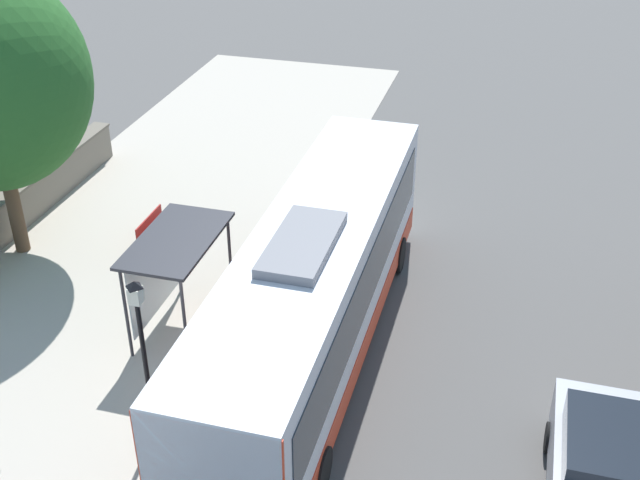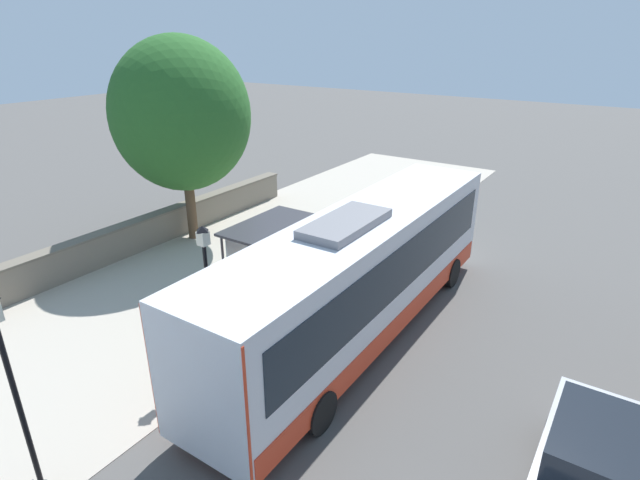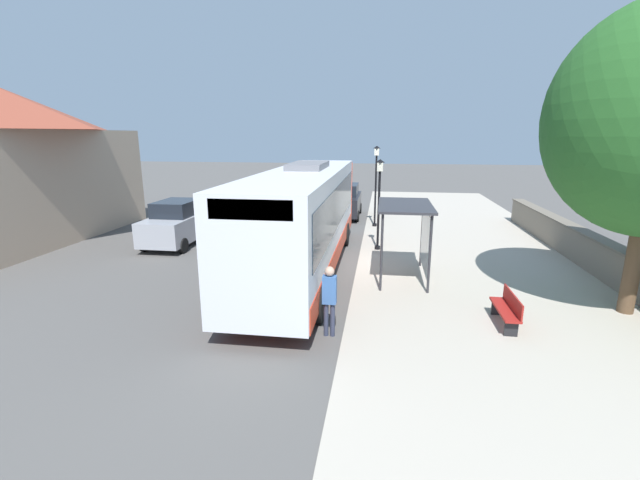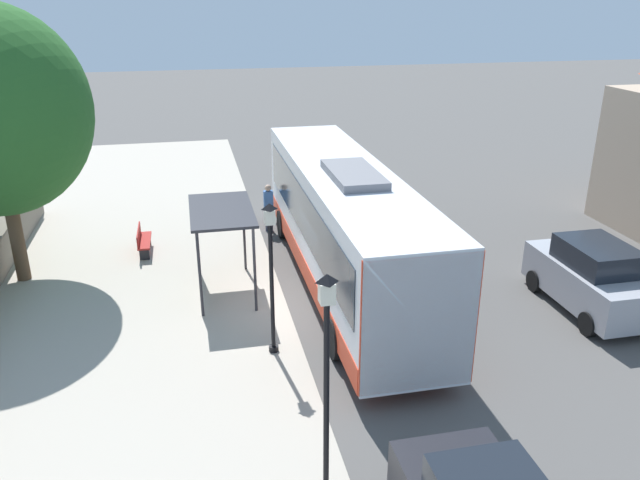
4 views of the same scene
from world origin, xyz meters
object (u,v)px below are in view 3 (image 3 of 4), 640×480
(street_lamp_far, at_px, (376,179))
(parked_car_behind_bus, at_px, (345,201))
(parked_car_far_lane, at_px, (177,224))
(bench, at_px, (507,309))
(street_lamp_near, at_px, (379,197))
(bus_shelter, at_px, (410,217))
(bus, at_px, (304,217))
(pedestrian, at_px, (329,295))

(street_lamp_far, xyz_separation_m, parked_car_behind_bus, (1.87, -2.58, -1.59))
(street_lamp_far, xyz_separation_m, parked_car_far_lane, (8.73, 5.25, -1.58))
(bench, xyz_separation_m, street_lamp_near, (3.43, -7.20, 1.83))
(bench, bearing_deg, bus_shelter, -56.37)
(street_lamp_near, bearing_deg, bus, 51.54)
(bus_shelter, bearing_deg, street_lamp_near, -73.63)
(street_lamp_far, bearing_deg, pedestrian, 86.44)
(bus, relative_size, street_lamp_far, 2.91)
(bus, bearing_deg, parked_car_far_lane, -24.57)
(parked_car_far_lane, bearing_deg, bus, 155.43)
(bus, xyz_separation_m, bench, (-6.04, 3.91, -1.51))
(street_lamp_near, bearing_deg, parked_car_far_lane, 2.49)
(bench, distance_m, street_lamp_far, 12.77)
(bus, xyz_separation_m, parked_car_behind_bus, (-0.51, -10.73, -1.03))
(pedestrian, height_order, street_lamp_far, street_lamp_far)
(bus, height_order, bus_shelter, bus)
(bus_shelter, height_order, pedestrian, bus_shelter)
(parked_car_behind_bus, relative_size, parked_car_far_lane, 1.04)
(bus, relative_size, parked_car_far_lane, 3.07)
(pedestrian, relative_size, street_lamp_far, 0.42)
(street_lamp_near, height_order, parked_car_far_lane, street_lamp_near)
(bus_shelter, bearing_deg, street_lamp_far, -81.29)
(street_lamp_far, bearing_deg, bench, 106.90)
(street_lamp_far, relative_size, parked_car_behind_bus, 1.02)
(pedestrian, xyz_separation_m, parked_car_far_lane, (7.90, -8.03, -0.10))
(bus, height_order, parked_car_behind_bus, bus)
(bench, xyz_separation_m, parked_car_behind_bus, (5.53, -14.63, 0.48))
(pedestrian, bearing_deg, parked_car_far_lane, -45.47)
(bus_shelter, bearing_deg, parked_car_far_lane, -18.01)
(bus, relative_size, bench, 7.65)
(pedestrian, height_order, parked_car_behind_bus, parked_car_behind_bus)
(pedestrian, distance_m, bench, 4.69)
(street_lamp_far, relative_size, parked_car_far_lane, 1.05)
(pedestrian, distance_m, parked_car_far_lane, 11.27)
(pedestrian, relative_size, parked_car_far_lane, 0.44)
(pedestrian, bearing_deg, bus_shelter, -114.04)
(bus_shelter, distance_m, bench, 4.57)
(bus, bearing_deg, street_lamp_far, -106.31)
(street_lamp_far, distance_m, parked_car_far_lane, 10.31)
(parked_car_far_lane, bearing_deg, street_lamp_far, -148.99)
(bus_shelter, xyz_separation_m, pedestrian, (2.13, 4.77, -1.09))
(bus, relative_size, bus_shelter, 3.92)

